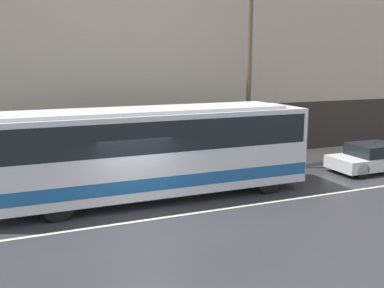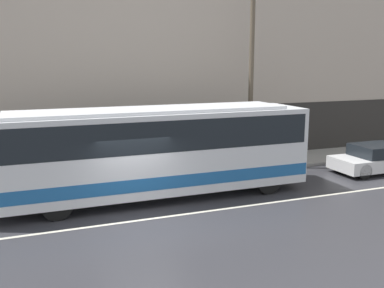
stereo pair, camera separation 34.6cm
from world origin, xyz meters
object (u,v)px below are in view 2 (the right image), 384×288
object	(u,v)px
transit_bus	(152,148)
pedestrian_waiting	(97,158)
sedan_white_front	(377,159)
utility_pole_near	(251,80)

from	to	relation	value
transit_bus	pedestrian_waiting	size ratio (longest dim) A/B	7.58
transit_bus	sedan_white_front	world-z (taller)	transit_bus
sedan_white_front	pedestrian_waiting	world-z (taller)	pedestrian_waiting
transit_bus	sedan_white_front	size ratio (longest dim) A/B	2.73
transit_bus	pedestrian_waiting	bearing A→B (deg)	110.96
sedan_white_front	pedestrian_waiting	size ratio (longest dim) A/B	2.78
utility_pole_near	pedestrian_waiting	size ratio (longest dim) A/B	5.19
transit_bus	utility_pole_near	bearing A→B (deg)	26.79
transit_bus	pedestrian_waiting	distance (m)	4.16
pedestrian_waiting	utility_pole_near	bearing A→B (deg)	-7.80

